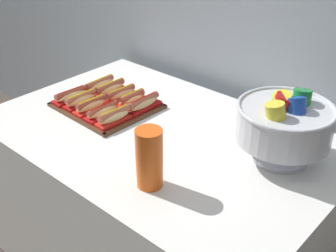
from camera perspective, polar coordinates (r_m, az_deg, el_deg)
name	(u,v)px	position (r m, az deg, el deg)	size (l,w,h in m)	color
buffet_table	(161,204)	(1.99, -0.95, -10.11)	(1.44, 0.93, 0.78)	white
serving_tray	(107,106)	(1.99, -7.90, 2.60)	(0.42, 0.37, 0.01)	#56331E
hot_dog_0	(71,96)	(2.05, -12.41, 3.84)	(0.08, 0.18, 0.06)	#B21414
hot_dog_1	(81,100)	(1.99, -11.17, 3.30)	(0.06, 0.17, 0.06)	#B21414
hot_dog_2	(92,106)	(1.93, -9.85, 2.62)	(0.07, 0.17, 0.06)	red
hot_dog_3	(103,112)	(1.88, -8.45, 1.83)	(0.06, 0.17, 0.06)	#B21414
hot_dog_4	(114,117)	(1.83, -6.98, 1.19)	(0.07, 0.17, 0.06)	red
hot_dog_5	(100,85)	(2.13, -8.81, 5.29)	(0.07, 0.18, 0.06)	#B21414
hot_dog_6	(110,89)	(2.08, -7.52, 4.77)	(0.07, 0.17, 0.06)	#B21414
hot_dog_7	(121,94)	(2.03, -6.16, 4.10)	(0.07, 0.17, 0.06)	red
hot_dog_8	(132,99)	(1.97, -4.73, 3.50)	(0.06, 0.16, 0.06)	red
hot_dog_9	(143,104)	(1.92, -3.23, 2.87)	(0.06, 0.18, 0.06)	#B21414
punch_bowl	(284,122)	(1.59, 14.83, 0.44)	(0.34, 0.34, 0.27)	silver
cup_stack	(149,158)	(1.43, -2.44, -4.20)	(0.09, 0.09, 0.21)	#EA5B19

